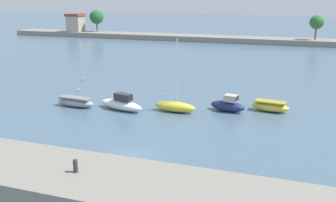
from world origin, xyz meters
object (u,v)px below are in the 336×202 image
moored_boat_3 (228,105)px  mooring_buoy_0 (82,79)px  moored_boat_0 (76,102)px  moored_boat_2 (175,106)px  mooring_buoy_1 (78,90)px  mooring_bollard (75,166)px  moored_boat_4 (270,106)px  moored_boat_1 (121,104)px

moored_boat_3 → mooring_buoy_0: bearing=171.7°
moored_boat_0 → moored_boat_2: (10.33, 1.62, 0.07)m
moored_boat_0 → mooring_buoy_1: bearing=123.9°
mooring_bollard → moored_boat_4: (8.31, 21.98, -2.17)m
moored_boat_4 → moored_boat_0: bearing=-159.1°
mooring_buoy_0 → moored_boat_2: bearing=-30.1°
mooring_buoy_0 → moored_boat_0: bearing=-61.5°
mooring_bollard → moored_boat_0: (-10.97, 17.16, -2.20)m
moored_boat_4 → moored_boat_3: bearing=-154.8°
mooring_bollard → moored_boat_4: mooring_bollard is taller
moored_boat_2 → moored_boat_3: (4.96, 1.88, 0.09)m
moored_boat_3 → mooring_buoy_1: bearing=-175.7°
mooring_bollard → mooring_buoy_1: mooring_bollard is taller
moored_boat_1 → moored_boat_3: 10.72m
mooring_bollard → moored_boat_3: size_ratio=0.19×
moored_boat_2 → moored_boat_1: bearing=-165.1°
moored_boat_1 → moored_boat_3: moored_boat_1 is taller
mooring_bollard → moored_boat_3: 21.20m
moored_boat_2 → moored_boat_4: bearing=22.9°
moored_boat_1 → moored_boat_2: bearing=26.3°
moored_boat_1 → mooring_buoy_0: (-11.04, 10.61, -0.46)m
moored_boat_3 → moored_boat_4: 4.20m
mooring_buoy_0 → mooring_buoy_1: size_ratio=1.01×
moored_boat_2 → mooring_buoy_0: size_ratio=25.38×
moored_boat_2 → mooring_buoy_0: 18.94m
moored_boat_2 → moored_boat_3: size_ratio=1.95×
moored_boat_0 → moored_boat_1: size_ratio=0.82×
moored_boat_1 → mooring_bollard: bearing=-56.7°
mooring_bollard → mooring_buoy_0: bearing=121.0°
mooring_buoy_0 → mooring_buoy_1: bearing=-63.0°
moored_boat_2 → mooring_buoy_1: (-13.66, 4.18, -0.41)m
mooring_bollard → moored_boat_1: size_ratio=0.13×
moored_boat_3 → moored_boat_4: bearing=29.7°
mooring_buoy_1 → moored_boat_2: bearing=-17.0°
mooring_bollard → moored_boat_2: bearing=91.9°
moored_boat_4 → moored_boat_1: bearing=-156.4°
moored_boat_3 → moored_boat_2: bearing=-147.9°
moored_boat_0 → moored_boat_1: 5.02m
mooring_bollard → moored_boat_0: mooring_bollard is taller
moored_boat_2 → mooring_buoy_1: bearing=166.2°
moored_boat_1 → moored_boat_3: (10.30, 2.98, 0.04)m
moored_boat_4 → mooring_buoy_0: moored_boat_4 is taller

